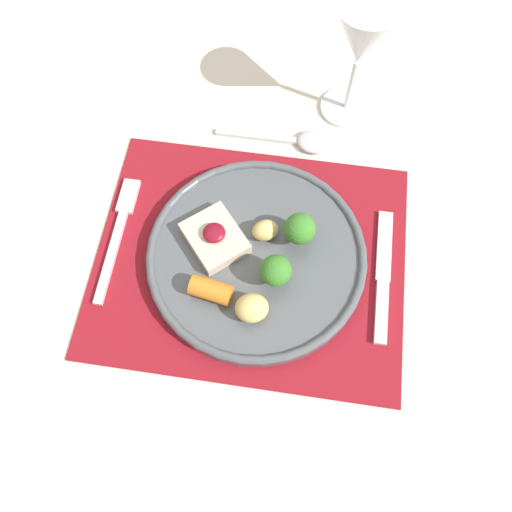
# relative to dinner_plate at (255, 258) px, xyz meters

# --- Properties ---
(ground_plane) EXTENTS (8.00, 8.00, 0.00)m
(ground_plane) POSITION_rel_dinner_plate_xyz_m (-0.01, 0.01, -0.79)
(ground_plane) COLOR gray
(dining_table) EXTENTS (1.23, 1.14, 0.77)m
(dining_table) POSITION_rel_dinner_plate_xyz_m (-0.01, 0.01, -0.11)
(dining_table) COLOR beige
(dining_table) RESTS_ON ground_plane
(placemat) EXTENTS (0.42, 0.35, 0.00)m
(placemat) POSITION_rel_dinner_plate_xyz_m (-0.01, 0.01, -0.02)
(placemat) COLOR maroon
(placemat) RESTS_ON dining_table
(dinner_plate) EXTENTS (0.30, 0.30, 0.07)m
(dinner_plate) POSITION_rel_dinner_plate_xyz_m (0.00, 0.00, 0.00)
(dinner_plate) COLOR #4C5156
(dinner_plate) RESTS_ON placemat
(fork) EXTENTS (0.02, 0.19, 0.01)m
(fork) POSITION_rel_dinner_plate_xyz_m (-0.20, 0.02, -0.01)
(fork) COLOR silver
(fork) RESTS_ON placemat
(knife) EXTENTS (0.02, 0.19, 0.01)m
(knife) POSITION_rel_dinner_plate_xyz_m (0.17, -0.01, -0.01)
(knife) COLOR silver
(knife) RESTS_ON placemat
(spoon) EXTENTS (0.18, 0.04, 0.02)m
(spoon) POSITION_rel_dinner_plate_xyz_m (0.04, 0.21, -0.01)
(spoon) COLOR silver
(spoon) RESTS_ON dining_table
(wine_glass_near) EXTENTS (0.09, 0.09, 0.19)m
(wine_glass_near) POSITION_rel_dinner_plate_xyz_m (0.10, 0.28, 0.12)
(wine_glass_near) COLOR white
(wine_glass_near) RESTS_ON dining_table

